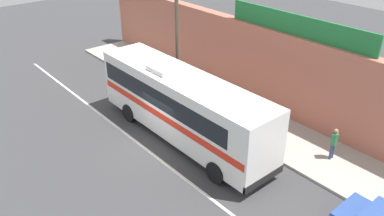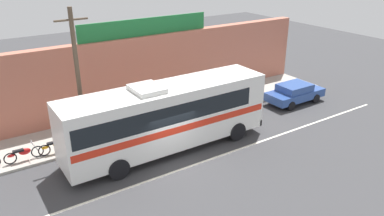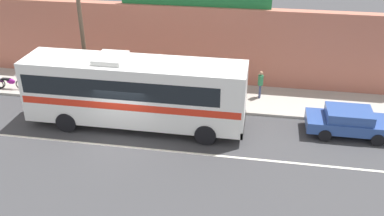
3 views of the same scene
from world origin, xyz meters
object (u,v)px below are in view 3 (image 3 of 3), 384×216
Objects in this scene: motorcycle_orange at (41,85)px; pedestrian_far_right at (180,79)px; intercity_bus at (133,89)px; motorcycle_blue at (10,82)px; utility_pole at (82,34)px; motorcycle_green at (66,87)px; pedestrian_by_curb at (260,82)px; parked_car at (349,121)px.

pedestrian_far_right is at bearing 7.57° from motorcycle_orange.
motorcycle_blue is (-8.65, 2.78, -1.50)m from intercity_bus.
utility_pole is 6.14m from motorcycle_blue.
utility_pole is 3.75× the size of motorcycle_green.
motorcycle_blue is 1.18× the size of pedestrian_by_curb.
parked_car is 15.82m from motorcycle_green.
motorcycle_green is at bearing -172.52° from pedestrian_by_curb.
motorcycle_orange is 8.32m from pedestrian_far_right.
motorcycle_green is 11.36m from pedestrian_by_curb.
utility_pole is 4.58m from motorcycle_orange.
intercity_bus is 9.21m from motorcycle_blue.
motorcycle_blue is 1.02× the size of motorcycle_orange.
motorcycle_blue is 14.96m from pedestrian_by_curb.
intercity_bus is at bearing -112.59° from pedestrian_far_right.
motorcycle_orange is at bearing 174.12° from parked_car.
parked_car is 2.22× the size of motorcycle_orange.
intercity_bus reaches higher than motorcycle_blue.
motorcycle_green is 6.73m from pedestrian_far_right.
parked_car is 2.57× the size of pedestrian_by_curb.
intercity_bus is 5.72× the size of motorcycle_blue.
intercity_bus is 1.52× the size of utility_pole.
motorcycle_blue is at bearing 162.16° from intercity_bus.
utility_pole is 4.51× the size of pedestrian_far_right.
motorcycle_green is (-5.02, 2.67, -1.50)m from intercity_bus.
motorcycle_blue and motorcycle_orange have the same top height.
intercity_bus is 10.84m from parked_car.
motorcycle_green is at bearing -169.94° from pedestrian_far_right.
pedestrian_far_right is at bearing 67.41° from intercity_bus.
motorcycle_green is at bearing -1.87° from motorcycle_blue.
motorcycle_green is (-15.73, 1.71, -0.17)m from parked_car.
intercity_bus is 6.85× the size of pedestrian_far_right.
utility_pole reaches higher than motorcycle_orange.
motorcycle_orange is at bearing -173.80° from pedestrian_by_curb.
pedestrian_by_curb reaches higher than motorcycle_green.
parked_car is 17.44m from motorcycle_orange.
pedestrian_by_curb is (6.24, 4.14, -0.98)m from intercity_bus.
motorcycle_orange is at bearing -172.43° from pedestrian_far_right.
parked_car is 19.45m from motorcycle_blue.
parked_car is at bearing -17.53° from pedestrian_far_right.
motorcycle_green and motorcycle_blue have the same top height.
motorcycle_green is at bearing 176.26° from utility_pole.
parked_car is at bearing -5.39° from motorcycle_blue.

